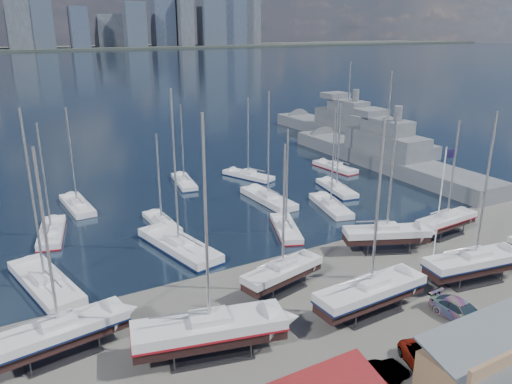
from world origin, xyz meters
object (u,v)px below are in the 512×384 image
car_a (365,377)px  naval_ship_west (346,132)px  naval_ship_east (384,157)px  flagpole (440,206)px  sailboat_cradle_0 (60,332)px

car_a → naval_ship_west: bearing=41.6°
naval_ship_east → flagpole: size_ratio=3.40×
naval_ship_west → car_a: naval_ship_west is taller
naval_ship_west → car_a: bearing=141.9°
sailboat_cradle_0 → naval_ship_east: (58.71, 28.32, -0.41)m
naval_ship_east → naval_ship_west: (8.94, 21.30, 0.00)m
sailboat_cradle_0 → naval_ship_west: (67.66, 49.63, -0.41)m
naval_ship_east → flagpole: (-25.64, -33.72, 6.10)m
sailboat_cradle_0 → flagpole: (33.07, -5.40, 5.69)m
naval_ship_west → sailboat_cradle_0: bearing=126.6°
sailboat_cradle_0 → naval_ship_west: 83.91m
naval_ship_west → flagpole: 65.28m
car_a → flagpole: flagpole is taller
sailboat_cradle_0 → flagpole: size_ratio=1.21×
naval_ship_east → car_a: (-41.28, -41.96, -0.94)m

